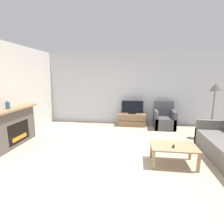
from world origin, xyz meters
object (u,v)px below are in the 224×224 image
(tv_stand, at_px, (132,120))
(floor_lamp, at_px, (215,92))
(fireplace, at_px, (13,126))
(armchair, at_px, (164,120))
(mantel_vase_centre_left, at_px, (8,105))
(remote, at_px, (173,146))
(coffee_table, at_px, (174,148))
(tv, at_px, (132,108))

(tv_stand, bearing_deg, floor_lamp, -25.03)
(fireplace, relative_size, tv_stand, 1.57)
(armchair, bearing_deg, mantel_vase_centre_left, -151.34)
(armchair, xyz_separation_m, remote, (-0.24, -2.77, 0.12))
(armchair, distance_m, coffee_table, 2.70)
(tv, xyz_separation_m, coffee_table, (0.92, -2.87, -0.31))
(tv, height_order, armchair, armchair)
(fireplace, height_order, mantel_vase_centre_left, mantel_vase_centre_left)
(coffee_table, distance_m, floor_lamp, 2.50)
(remote, xyz_separation_m, floor_lamp, (1.44, 1.85, 0.96))
(fireplace, bearing_deg, floor_lamp, 13.10)
(remote, bearing_deg, coffee_table, 90.99)
(mantel_vase_centre_left, xyz_separation_m, tv_stand, (3.06, 2.47, -0.88))
(mantel_vase_centre_left, distance_m, tv, 3.96)
(remote, distance_m, floor_lamp, 2.54)
(fireplace, height_order, remote, fireplace)
(tv, height_order, remote, tv)
(armchair, xyz_separation_m, floor_lamp, (1.20, -0.92, 1.08))
(tv_stand, height_order, armchair, armchair)
(mantel_vase_centre_left, xyz_separation_m, floor_lamp, (5.40, 1.38, 0.28))
(mantel_vase_centre_left, bearing_deg, floor_lamp, 14.33)
(tv, relative_size, floor_lamp, 0.49)
(tv, relative_size, remote, 5.09)
(fireplace, xyz_separation_m, tv_stand, (3.08, 2.35, -0.29))
(mantel_vase_centre_left, distance_m, tv_stand, 4.03)
(coffee_table, xyz_separation_m, remote, (-0.02, -0.07, 0.06))
(tv, bearing_deg, tv_stand, 90.00)
(fireplace, distance_m, mantel_vase_centre_left, 0.60)
(coffee_table, bearing_deg, remote, -105.60)
(fireplace, relative_size, floor_lamp, 0.97)
(floor_lamp, bearing_deg, fireplace, -166.90)
(fireplace, bearing_deg, mantel_vase_centre_left, -82.06)
(coffee_table, bearing_deg, fireplace, 172.62)
(mantel_vase_centre_left, height_order, tv, mantel_vase_centre_left)
(fireplace, distance_m, armchair, 4.75)
(tv_stand, xyz_separation_m, remote, (0.90, -2.94, 0.20))
(coffee_table, distance_m, remote, 0.10)
(mantel_vase_centre_left, height_order, coffee_table, mantel_vase_centre_left)
(fireplace, relative_size, coffee_table, 1.72)
(armchair, height_order, floor_lamp, floor_lamp)
(mantel_vase_centre_left, distance_m, coffee_table, 4.07)
(mantel_vase_centre_left, bearing_deg, armchair, 28.66)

